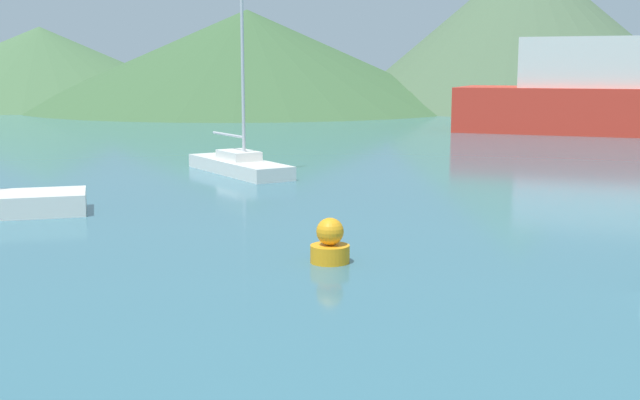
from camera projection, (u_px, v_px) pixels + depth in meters
sailboat_inner at (239, 163)px, 30.55m from camera, size 5.68×4.88×8.42m
buoy_marker at (330, 244)px, 16.60m from camera, size 0.82×0.82×0.94m
hill_west at (41, 66)px, 84.93m from camera, size 37.50×37.50×8.20m
hill_central at (248, 59)px, 78.56m from camera, size 43.53×43.53×9.52m
hill_east at (526, 30)px, 78.91m from camera, size 36.18×36.18×15.24m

